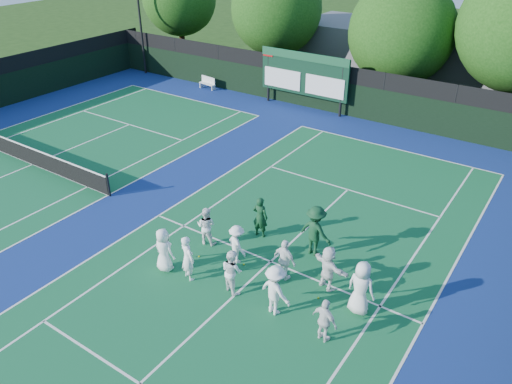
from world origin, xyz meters
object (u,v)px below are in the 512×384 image
Objects in this scene: scoreboard at (304,74)px; tennis_net at (31,155)px; bench at (208,82)px; coach_left at (260,217)px.

tennis_net is at bearing -115.60° from scoreboard.
bench is (-0.53, 14.36, -0.03)m from tennis_net.
scoreboard reaches higher than coach_left.
scoreboard reaches higher than tennis_net.
scoreboard is 3.58× the size of coach_left.
tennis_net is (-6.99, -14.59, -1.70)m from scoreboard.
scoreboard is 7.71m from bench.
scoreboard is at bearing 64.40° from tennis_net.
coach_left reaches higher than bench.
scoreboard is at bearing 1.71° from bench.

